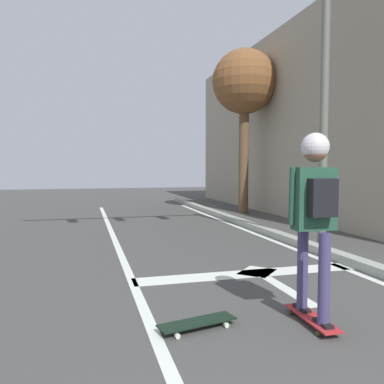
# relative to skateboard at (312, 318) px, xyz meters

# --- Properties ---
(lane_line_center) EXTENTS (0.12, 20.00, 0.01)m
(lane_line_center) POSITION_rel_skateboard_xyz_m (-1.55, 2.10, -0.06)
(lane_line_center) COLOR silver
(lane_line_center) RESTS_ON ground
(lane_line_curbside) EXTENTS (0.12, 20.00, 0.01)m
(lane_line_curbside) POSITION_rel_skateboard_xyz_m (1.67, 2.10, -0.06)
(lane_line_curbside) COLOR silver
(lane_line_curbside) RESTS_ON ground
(stop_bar) EXTENTS (3.37, 0.40, 0.01)m
(stop_bar) POSITION_rel_skateboard_xyz_m (0.13, 1.88, -0.06)
(stop_bar) COLOR silver
(stop_bar) RESTS_ON ground
(lane_arrow_stem) EXTENTS (0.16, 1.40, 0.01)m
(lane_arrow_stem) POSITION_rel_skateboard_xyz_m (0.30, 1.09, -0.06)
(lane_arrow_stem) COLOR silver
(lane_arrow_stem) RESTS_ON ground
(lane_arrow_head) EXTENTS (0.71, 0.71, 0.01)m
(lane_arrow_head) POSITION_rel_skateboard_xyz_m (0.30, 1.94, -0.06)
(lane_arrow_head) COLOR silver
(lane_arrow_head) RESTS_ON ground
(curb_strip) EXTENTS (0.24, 24.00, 0.14)m
(curb_strip) POSITION_rel_skateboard_xyz_m (1.92, 2.10, 0.01)
(curb_strip) COLOR #9AA091
(curb_strip) RESTS_ON ground
(skateboard) EXTENTS (0.24, 0.80, 0.07)m
(skateboard) POSITION_rel_skateboard_xyz_m (0.00, 0.00, 0.00)
(skateboard) COLOR #B4282B
(skateboard) RESTS_ON ground
(skater) EXTENTS (0.50, 0.65, 1.81)m
(skater) POSITION_rel_skateboard_xyz_m (-0.00, -0.01, 1.19)
(skater) COLOR #403964
(skater) RESTS_ON skateboard
(spare_skateboard) EXTENTS (0.80, 0.38, 0.08)m
(spare_skateboard) POSITION_rel_skateboard_xyz_m (-1.13, 0.18, 0.00)
(spare_skateboard) COLOR black
(spare_skateboard) RESTS_ON ground
(traffic_signal_mast) EXTENTS (5.39, 0.34, 5.88)m
(traffic_signal_mast) POSITION_rel_skateboard_xyz_m (0.80, 3.38, 4.32)
(traffic_signal_mast) COLOR #63655A
(traffic_signal_mast) RESTS_ON ground
(roadside_tree) EXTENTS (2.14, 2.14, 5.47)m
(roadside_tree) POSITION_rel_skateboard_xyz_m (3.04, 9.03, 4.24)
(roadside_tree) COLOR brown
(roadside_tree) RESTS_ON ground
(building_block) EXTENTS (8.64, 13.73, 5.94)m
(building_block) POSITION_rel_skateboard_xyz_m (8.14, 9.01, 2.91)
(building_block) COLOR #A1977F
(building_block) RESTS_ON ground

